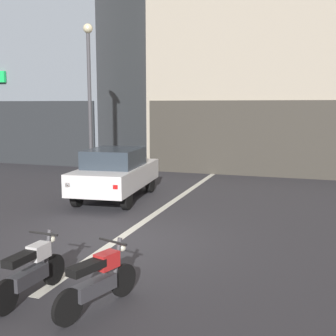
# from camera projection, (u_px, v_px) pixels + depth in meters

# --- Properties ---
(ground_plane) EXTENTS (120.00, 120.00, 0.00)m
(ground_plane) POSITION_uv_depth(u_px,v_px,m) (115.00, 241.00, 9.62)
(ground_plane) COLOR #333338
(lane_centre_line) EXTENTS (0.20, 18.00, 0.01)m
(lane_centre_line) POSITION_uv_depth(u_px,v_px,m) (189.00, 191.00, 15.25)
(lane_centre_line) COLOR silver
(lane_centre_line) RESTS_ON ground
(car_white_crossing_near) EXTENTS (2.15, 4.25, 1.64)m
(car_white_crossing_near) POSITION_uv_depth(u_px,v_px,m) (116.00, 172.00, 13.79)
(car_white_crossing_near) COLOR black
(car_white_crossing_near) RESTS_ON ground
(street_lamp) EXTENTS (0.36, 0.36, 6.03)m
(street_lamp) POSITION_uv_depth(u_px,v_px,m) (89.00, 86.00, 16.51)
(street_lamp) COLOR #47474C
(street_lamp) RESTS_ON ground
(motorcycle_white_row_leftmost) EXTENTS (0.55, 1.67, 0.98)m
(motorcycle_white_row_leftmost) POSITION_uv_depth(u_px,v_px,m) (31.00, 270.00, 6.73)
(motorcycle_white_row_leftmost) COLOR black
(motorcycle_white_row_leftmost) RESTS_ON ground
(motorcycle_red_row_left_mid) EXTENTS (0.65, 1.62, 0.98)m
(motorcycle_red_row_left_mid) POSITION_uv_depth(u_px,v_px,m) (98.00, 280.00, 6.36)
(motorcycle_red_row_left_mid) COLOR black
(motorcycle_red_row_left_mid) RESTS_ON ground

